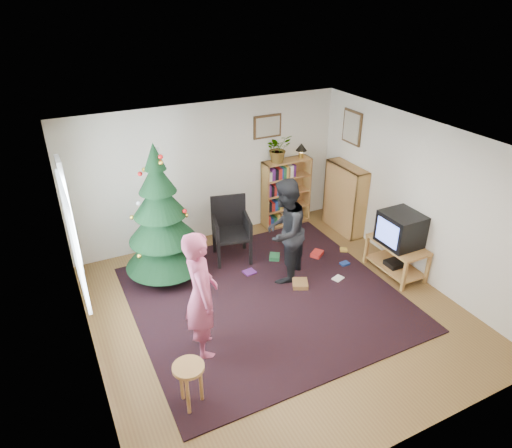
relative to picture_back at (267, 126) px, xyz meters
name	(u,v)px	position (x,y,z in m)	size (l,w,h in m)	color
floor	(275,309)	(-1.15, -2.48, -1.95)	(5.00, 5.00, 0.00)	brown
ceiling	(279,145)	(-1.15, -2.48, 0.55)	(5.00, 5.00, 0.00)	white
wall_back	(209,173)	(-1.15, 0.02, -0.70)	(5.00, 0.02, 2.50)	silver
wall_front	(410,357)	(-1.15, -4.97, -0.70)	(5.00, 0.02, 2.50)	silver
wall_left	(81,284)	(-3.65, -2.48, -0.70)	(0.02, 5.00, 2.50)	silver
wall_right	(418,200)	(1.35, -2.48, -0.70)	(0.02, 5.00, 2.50)	silver
rug	(266,298)	(-1.15, -2.17, -1.94)	(3.80, 3.60, 0.02)	black
window_pane	(73,240)	(-3.62, -1.88, -0.45)	(0.04, 1.20, 1.40)	silver
curtain	(70,216)	(-3.58, -1.18, -0.45)	(0.06, 0.35, 1.60)	white
picture_back	(267,126)	(0.00, 0.00, 0.00)	(0.55, 0.03, 0.42)	#4C3319
picture_right	(352,127)	(1.33, -0.73, 0.00)	(0.03, 0.50, 0.60)	#4C3319
christmas_tree	(162,225)	(-2.32, -0.94, -1.01)	(1.24, 1.24, 2.26)	#3F2816
bookshelf_back	(286,191)	(0.35, -0.14, -1.29)	(0.95, 0.30, 1.30)	#A97C3C
bookshelf_right	(345,198)	(1.19, -0.89, -1.29)	(0.30, 0.95, 1.30)	#A97C3C
tv_stand	(396,255)	(1.07, -2.50, -1.62)	(0.54, 0.97, 0.55)	#A97C3C
crt_tv	(401,229)	(1.07, -2.50, -1.14)	(0.56, 0.60, 0.53)	black
armchair	(229,226)	(-1.15, -0.81, -1.36)	(0.72, 0.72, 1.09)	black
stool	(189,375)	(-2.81, -3.55, -1.50)	(0.35, 0.35, 0.59)	#A97C3C
person_standing	(201,295)	(-2.36, -2.77, -1.09)	(0.63, 0.41, 1.73)	#AA4466
person_by_chair	(285,231)	(-0.64, -1.81, -1.10)	(0.82, 0.64, 1.70)	black
potted_plant	(278,148)	(0.15, -0.14, -0.39)	(0.46, 0.40, 0.51)	gray
table_lamp	(301,148)	(0.65, -0.14, -0.46)	(0.21, 0.21, 0.28)	#A57F33
floor_clutter	(310,265)	(-0.09, -1.75, -1.91)	(2.00, 1.19, 0.08)	#A51E19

